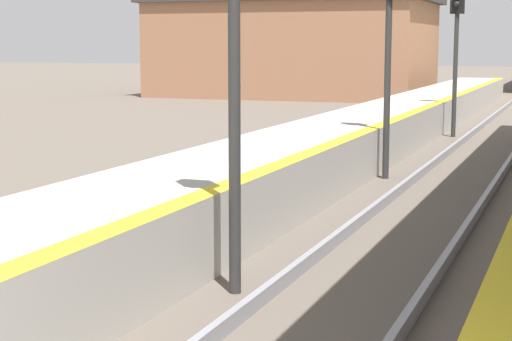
# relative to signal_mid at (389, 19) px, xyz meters

# --- Properties ---
(signal_mid) EXTENTS (0.36, 0.31, 4.19)m
(signal_mid) POSITION_rel_signal_mid_xyz_m (0.00, 0.00, 0.00)
(signal_mid) COLOR #2D2D2D
(signal_mid) RESTS_ON ground
(signal_far) EXTENTS (0.36, 0.31, 4.19)m
(signal_far) POSITION_rel_signal_mid_xyz_m (0.13, 7.88, 0.00)
(signal_far) COLOR #2D2D2D
(signal_far) RESTS_ON ground
(station_building) EXTENTS (13.29, 8.12, 4.72)m
(station_building) POSITION_rel_signal_mid_xyz_m (-9.83, 24.14, -0.57)
(station_building) COLOR #9E6B4C
(station_building) RESTS_ON ground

